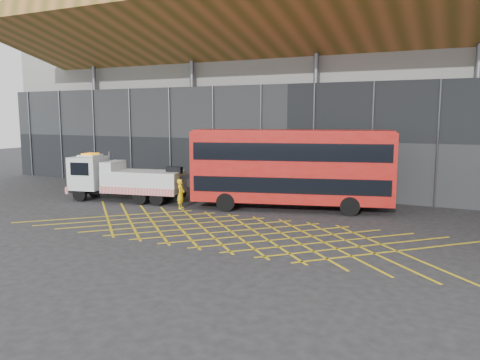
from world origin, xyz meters
The scene contains 6 objects.
ground_plane centered at (0.00, 0.00, 0.00)m, with size 120.00×120.00×0.00m, color #242527.
road_markings centered at (3.20, 0.00, 0.01)m, with size 23.16×7.16×0.01m.
construction_building centered at (1.92, 18.40, 8.98)m, with size 55.00×23.97×18.00m.
recovery_truck centered at (-7.22, 4.32, 1.51)m, with size 9.40×3.63×3.26m.
bus_towed centered at (4.06, 6.45, 2.72)m, with size 12.33×5.89×4.91m.
worker centered at (-2.21, 3.80, 0.93)m, with size 0.68×0.44×1.86m, color yellow.
Camera 1 is at (13.60, -20.41, 5.76)m, focal length 35.00 mm.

